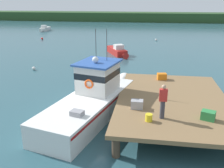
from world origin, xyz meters
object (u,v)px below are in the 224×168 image
object	(u,v)px
moored_boat_off_the_point	(45,29)
mooring_buoy_spare_mooring	(156,40)
crate_stack_mid_dock	(137,104)
mooring_buoy_outer	(34,68)
crate_single_by_cleat	(162,76)
main_fishing_boat	(94,98)
bait_bucket	(149,118)
moored_boat_outer_mooring	(118,51)
deckhand_by_the_boat	(163,101)
crate_stack_near_edge	(208,115)
mooring_buoy_inshore	(42,39)

from	to	relation	value
moored_boat_off_the_point	mooring_buoy_spare_mooring	bearing A→B (deg)	-22.62
crate_stack_mid_dock	mooring_buoy_spare_mooring	distance (m)	29.03
mooring_buoy_outer	mooring_buoy_spare_mooring	xyz separation A→B (m)	(11.60, 19.02, -0.00)
crate_single_by_cleat	crate_stack_mid_dock	bearing A→B (deg)	-105.44
main_fishing_boat	bait_bucket	distance (m)	4.29
moored_boat_outer_mooring	mooring_buoy_spare_mooring	distance (m)	12.00
deckhand_by_the_boat	moored_boat_outer_mooring	distance (m)	19.46
moored_boat_off_the_point	mooring_buoy_spare_mooring	xyz separation A→B (m)	(22.34, -9.31, -0.23)
moored_boat_off_the_point	moored_boat_outer_mooring	distance (m)	26.95
crate_single_by_cleat	mooring_buoy_spare_mooring	world-z (taller)	crate_single_by_cleat
main_fishing_boat	crate_stack_near_edge	xyz separation A→B (m)	(5.86, -2.30, 0.40)
bait_bucket	mooring_buoy_inshore	xyz separation A→B (m)	(-17.49, 28.70, -1.20)
crate_stack_mid_dock	crate_stack_near_edge	size ratio (longest dim) A/B	1.00
main_fishing_boat	crate_stack_mid_dock	xyz separation A→B (m)	(2.58, -1.51, 0.41)
deckhand_by_the_boat	bait_bucket	bearing A→B (deg)	-146.65
main_fishing_boat	bait_bucket	xyz separation A→B (m)	(3.19, -2.84, 0.36)
crate_stack_near_edge	mooring_buoy_inshore	distance (m)	34.65
mooring_buoy_inshore	moored_boat_outer_mooring	bearing A→B (deg)	-34.85
crate_stack_near_edge	moored_boat_off_the_point	world-z (taller)	crate_stack_near_edge
bait_bucket	moored_boat_off_the_point	xyz separation A→B (m)	(-21.59, 39.60, -0.98)
crate_stack_mid_dock	bait_bucket	distance (m)	1.46
main_fishing_boat	moored_boat_off_the_point	world-z (taller)	main_fishing_boat
crate_stack_near_edge	bait_bucket	bearing A→B (deg)	-168.48
mooring_buoy_spare_mooring	bait_bucket	bearing A→B (deg)	-91.43
crate_stack_near_edge	mooring_buoy_spare_mooring	xyz separation A→B (m)	(-1.91, 29.75, -1.25)
deckhand_by_the_boat	mooring_buoy_outer	distance (m)	15.90
crate_stack_mid_dock	bait_bucket	xyz separation A→B (m)	(0.61, -1.33, -0.04)
crate_stack_mid_dock	moored_boat_outer_mooring	distance (m)	18.25
deckhand_by_the_boat	mooring_buoy_spare_mooring	world-z (taller)	deckhand_by_the_boat
crate_single_by_cleat	mooring_buoy_outer	distance (m)	12.68
main_fishing_boat	crate_stack_mid_dock	size ratio (longest dim) A/B	16.57
main_fishing_boat	crate_stack_mid_dock	world-z (taller)	main_fishing_boat
main_fishing_boat	mooring_buoy_inshore	bearing A→B (deg)	118.94
crate_stack_mid_dock	moored_boat_outer_mooring	bearing A→B (deg)	100.46
crate_single_by_cleat	moored_boat_off_the_point	xyz separation A→B (m)	(-22.36, 33.26, -1.02)
main_fishing_boat	crate_stack_near_edge	distance (m)	6.31
main_fishing_boat	deckhand_by_the_boat	world-z (taller)	main_fishing_boat
moored_boat_outer_mooring	mooring_buoy_outer	bearing A→B (deg)	-130.96
crate_single_by_cleat	moored_boat_off_the_point	bearing A→B (deg)	123.92
main_fishing_boat	deckhand_by_the_boat	xyz separation A→B (m)	(3.78, -2.45, 1.05)
main_fishing_boat	deckhand_by_the_boat	size ratio (longest dim) A/B	6.10
crate_stack_near_edge	mooring_buoy_inshore	xyz separation A→B (m)	(-20.15, 28.15, -1.24)
moored_boat_outer_mooring	mooring_buoy_outer	world-z (taller)	moored_boat_outer_mooring
main_fishing_boat	moored_boat_off_the_point	distance (m)	41.11
mooring_buoy_inshore	bait_bucket	bearing A→B (deg)	-58.64
mooring_buoy_outer	mooring_buoy_spare_mooring	distance (m)	22.28
main_fishing_boat	mooring_buoy_outer	bearing A→B (deg)	132.22
deckhand_by_the_boat	mooring_buoy_outer	xyz separation A→B (m)	(-11.43, 10.88, -1.89)
bait_bucket	mooring_buoy_outer	distance (m)	15.69
moored_boat_outer_mooring	crate_stack_near_edge	bearing A→B (deg)	-70.61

